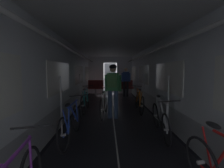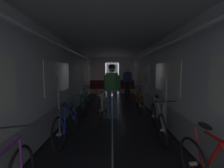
{
  "view_description": "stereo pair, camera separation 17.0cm",
  "coord_description": "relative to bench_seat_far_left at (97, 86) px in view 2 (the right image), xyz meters",
  "views": [
    {
      "loc": [
        -0.18,
        -1.61,
        1.53
      ],
      "look_at": [
        0.0,
        4.81,
        0.99
      ],
      "focal_mm": 25.49,
      "sensor_mm": 36.0,
      "label": 1
    },
    {
      "loc": [
        -0.01,
        -1.61,
        1.53
      ],
      "look_at": [
        0.0,
        4.81,
        0.99
      ],
      "focal_mm": 25.49,
      "sensor_mm": 36.0,
      "label": 2
    }
  ],
  "objects": [
    {
      "name": "bicycle_teal",
      "position": [
        -0.12,
        -3.8,
        -0.18
      ],
      "size": [
        0.44,
        1.69,
        0.95
      ],
      "color": "black",
      "rests_on": "ground"
    },
    {
      "name": "bench_seat_far_left",
      "position": [
        0.0,
        0.0,
        0.0
      ],
      "size": [
        0.98,
        0.51,
        0.95
      ],
      "color": "gray",
      "rests_on": "ground"
    },
    {
      "name": "person_standing_near_bench",
      "position": [
        1.8,
        -0.38,
        0.41
      ],
      "size": [
        0.53,
        0.23,
        1.69
      ],
      "color": "#2D2D33",
      "rests_on": "ground"
    },
    {
      "name": "bicycle_white_in_aisle",
      "position": [
        0.6,
        -4.43,
        -0.18
      ],
      "size": [
        0.44,
        1.69,
        0.95
      ],
      "color": "black",
      "rests_on": "ground"
    },
    {
      "name": "person_cyclist_aisle",
      "position": [
        0.89,
        -4.69,
        0.5
      ],
      "size": [
        0.56,
        0.44,
        1.73
      ],
      "color": "#384C75",
      "rests_on": "ground"
    },
    {
      "name": "bench_seat_far_right",
      "position": [
        1.8,
        0.0,
        0.0
      ],
      "size": [
        0.98,
        0.51,
        0.95
      ],
      "color": "gray",
      "rests_on": "ground"
    },
    {
      "name": "train_car_shell",
      "position": [
        0.9,
        -4.47,
        1.13
      ],
      "size": [
        3.14,
        12.34,
        2.57
      ],
      "color": "black",
      "rests_on": "ground"
    },
    {
      "name": "bicycle_orange",
      "position": [
        1.9,
        -3.89,
        -0.19
      ],
      "size": [
        0.44,
        1.69,
        0.95
      ],
      "color": "black",
      "rests_on": "ground"
    },
    {
      "name": "bicycle_silver",
      "position": [
        1.96,
        -6.06,
        -0.18
      ],
      "size": [
        0.44,
        1.69,
        0.95
      ],
      "color": "black",
      "rests_on": "ground"
    },
    {
      "name": "bicycle_blue",
      "position": [
        -0.08,
        -6.29,
        -0.19
      ],
      "size": [
        0.44,
        1.69,
        0.95
      ],
      "color": "black",
      "rests_on": "ground"
    }
  ]
}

